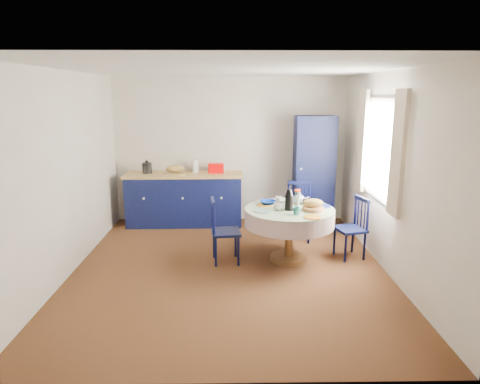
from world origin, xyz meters
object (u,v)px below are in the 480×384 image
object	(u,v)px
kitchen_counter	(184,198)
dining_table	(290,217)
chair_far	(299,211)
pantry_cabinet	(314,172)
mug_a	(279,206)
mug_b	(296,211)
mug_c	(306,201)
chair_left	(223,230)
mug_d	(279,199)
cobalt_bowl	(268,202)
chair_right	(352,227)

from	to	relation	value
kitchen_counter	dining_table	size ratio (longest dim) A/B	1.68
dining_table	chair_far	bearing A→B (deg)	73.69
pantry_cabinet	chair_far	world-z (taller)	pantry_cabinet
mug_a	mug_b	size ratio (longest dim) A/B	1.33
dining_table	mug_c	xyz separation A→B (m)	(0.25, 0.22, 0.16)
chair_left	mug_d	xyz separation A→B (m)	(0.78, 0.40, 0.32)
chair_far	cobalt_bowl	size ratio (longest dim) A/B	4.01
pantry_cabinet	mug_d	world-z (taller)	pantry_cabinet
chair_left	mug_d	distance (m)	0.93
dining_table	chair_left	size ratio (longest dim) A/B	1.37
chair_right	mug_d	distance (m)	1.08
kitchen_counter	mug_a	xyz separation A→B (m)	(1.44, -1.73, 0.32)
kitchen_counter	mug_b	bearing A→B (deg)	-50.98
mug_c	cobalt_bowl	size ratio (longest dim) A/B	0.50
pantry_cabinet	dining_table	xyz separation A→B (m)	(-0.59, -1.55, -0.33)
cobalt_bowl	mug_c	bearing A→B (deg)	-0.10
kitchen_counter	dining_table	xyz separation A→B (m)	(1.60, -1.66, 0.14)
mug_a	chair_far	bearing A→B (deg)	66.28
cobalt_bowl	chair_right	bearing A→B (deg)	-6.93
chair_right	mug_d	bearing A→B (deg)	-119.39
chair_far	dining_table	bearing A→B (deg)	-97.46
mug_a	cobalt_bowl	xyz separation A→B (m)	(-0.12, 0.29, -0.03)
cobalt_bowl	mug_a	bearing A→B (deg)	-67.08
kitchen_counter	pantry_cabinet	xyz separation A→B (m)	(2.19, -0.11, 0.47)
dining_table	chair_right	size ratio (longest dim) A/B	1.41
mug_b	mug_d	size ratio (longest dim) A/B	1.12
chair_far	kitchen_counter	bearing A→B (deg)	165.24
chair_right	kitchen_counter	bearing A→B (deg)	-137.81
mug_a	mug_d	xyz separation A→B (m)	(0.04, 0.40, -0.01)
chair_left	chair_far	size ratio (longest dim) A/B	0.98
mug_c	cobalt_bowl	distance (m)	0.53
dining_table	chair_right	bearing A→B (deg)	5.27
chair_left	mug_a	size ratio (longest dim) A/B	6.45
pantry_cabinet	chair_far	bearing A→B (deg)	-115.52
kitchen_counter	mug_c	distance (m)	2.37
chair_left	cobalt_bowl	world-z (taller)	chair_left
chair_far	mug_c	world-z (taller)	chair_far
pantry_cabinet	mug_d	bearing A→B (deg)	-119.63
chair_far	mug_d	size ratio (longest dim) A/B	9.77
chair_far	mug_a	xyz separation A→B (m)	(-0.41, -0.92, 0.32)
mug_a	mug_d	bearing A→B (deg)	84.75
pantry_cabinet	cobalt_bowl	size ratio (longest dim) A/B	8.35
mug_c	cobalt_bowl	bearing A→B (deg)	179.90
mug_a	kitchen_counter	bearing A→B (deg)	129.83
kitchen_counter	mug_c	world-z (taller)	kitchen_counter
mug_b	cobalt_bowl	distance (m)	0.61
kitchen_counter	mug_a	distance (m)	2.27
kitchen_counter	pantry_cabinet	size ratio (longest dim) A/B	1.08
cobalt_bowl	kitchen_counter	bearing A→B (deg)	132.54
mug_a	mug_b	xyz separation A→B (m)	(0.20, -0.23, -0.01)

